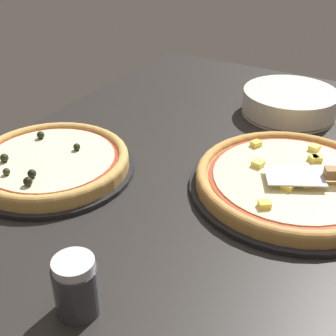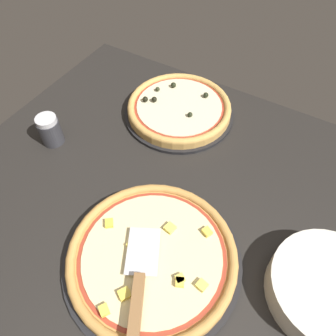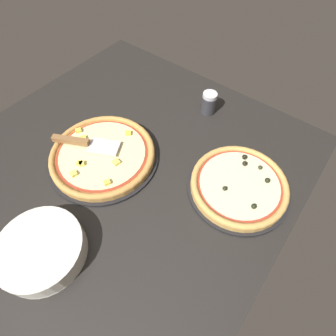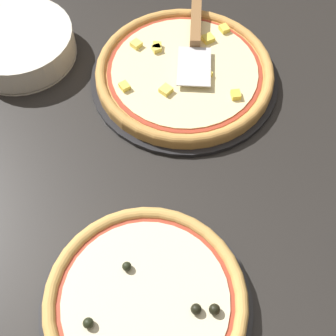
# 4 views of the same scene
# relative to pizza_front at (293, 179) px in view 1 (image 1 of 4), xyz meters

# --- Properties ---
(ground_plane) EXTENTS (1.28, 1.17, 0.04)m
(ground_plane) POSITION_rel_pizza_front_xyz_m (0.01, 0.07, -0.04)
(ground_plane) COLOR black
(pizza_pan_front) EXTENTS (0.40, 0.40, 0.01)m
(pizza_pan_front) POSITION_rel_pizza_front_xyz_m (-0.00, 0.00, -0.02)
(pizza_pan_front) COLOR black
(pizza_pan_front) RESTS_ON ground_plane
(pizza_front) EXTENTS (0.37, 0.37, 0.03)m
(pizza_front) POSITION_rel_pizza_front_xyz_m (0.00, 0.00, 0.00)
(pizza_front) COLOR #C68E47
(pizza_front) RESTS_ON pizza_pan_front
(pizza_pan_back) EXTENTS (0.34, 0.34, 0.01)m
(pizza_pan_back) POSITION_rel_pizza_front_xyz_m (-0.18, 0.45, -0.02)
(pizza_pan_back) COLOR black
(pizza_pan_back) RESTS_ON ground_plane
(pizza_back) EXTENTS (0.32, 0.32, 0.04)m
(pizza_back) POSITION_rel_pizza_front_xyz_m (-0.18, 0.45, 0.00)
(pizza_back) COLOR tan
(pizza_back) RESTS_ON pizza_pan_back
(plate_stack) EXTENTS (0.24, 0.24, 0.06)m
(plate_stack) POSITION_rel_pizza_front_xyz_m (0.34, 0.12, 0.01)
(plate_stack) COLOR silver
(plate_stack) RESTS_ON ground_plane
(parmesan_shaker) EXTENTS (0.06, 0.06, 0.09)m
(parmesan_shaker) POSITION_rel_pizza_front_xyz_m (-0.44, 0.16, 0.02)
(parmesan_shaker) COLOR #333338
(parmesan_shaker) RESTS_ON ground_plane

